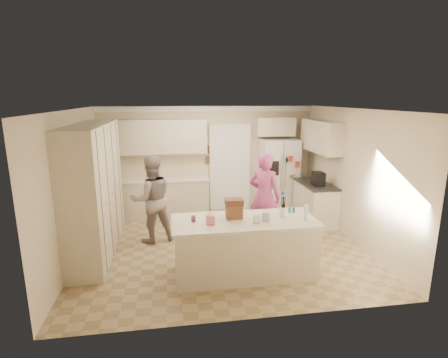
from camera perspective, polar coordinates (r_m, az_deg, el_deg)
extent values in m
cube|color=#9E835C|center=(6.87, -0.38, -10.99)|extent=(5.20, 4.60, 0.02)
cube|color=white|center=(6.26, -0.42, 11.43)|extent=(5.20, 4.60, 0.02)
cube|color=beige|center=(8.68, -2.65, 3.24)|extent=(5.20, 0.02, 2.60)
cube|color=beige|center=(4.27, 4.23, -7.55)|extent=(5.20, 0.02, 2.60)
cube|color=beige|center=(6.59, -23.46, -1.11)|extent=(0.02, 4.60, 2.60)
cube|color=beige|center=(7.29, 20.35, 0.46)|extent=(0.02, 4.60, 2.60)
cube|color=white|center=(8.50, -2.71, 11.37)|extent=(5.20, 0.08, 0.12)
cube|color=beige|center=(6.74, -20.40, -1.64)|extent=(0.60, 2.60, 2.35)
cube|color=beige|center=(8.53, -10.07, -3.07)|extent=(2.20, 0.60, 0.88)
cube|color=#EDE3C3|center=(8.40, -10.20, -0.08)|extent=(2.24, 0.63, 0.04)
cube|color=beige|center=(8.37, -10.47, 6.81)|extent=(2.20, 0.35, 0.80)
cube|color=black|center=(8.78, 0.96, 1.70)|extent=(0.90, 0.06, 2.10)
cube|color=white|center=(8.74, 1.00, 1.66)|extent=(1.02, 0.03, 2.22)
cube|color=brown|center=(8.60, -2.51, 4.84)|extent=(0.15, 0.02, 0.20)
cube|color=brown|center=(8.65, -2.49, 3.07)|extent=(0.15, 0.02, 0.20)
cube|color=white|center=(8.85, 8.82, 0.66)|extent=(0.92, 0.72, 1.80)
cube|color=gray|center=(8.52, 9.54, 0.14)|extent=(0.02, 0.02, 1.78)
cube|color=black|center=(8.40, 8.20, 1.73)|extent=(0.22, 0.03, 0.35)
cylinder|color=silver|center=(8.46, 9.29, 1.09)|extent=(0.02, 0.02, 0.85)
cylinder|color=silver|center=(8.49, 9.93, 1.11)|extent=(0.02, 0.02, 0.85)
cube|color=beige|center=(8.73, 8.37, 8.47)|extent=(0.95, 0.35, 0.45)
cube|color=beige|center=(8.23, 14.63, -3.92)|extent=(0.60, 1.20, 0.88)
cube|color=#2D2B28|center=(8.10, 14.75, -0.81)|extent=(0.63, 1.24, 0.04)
cube|color=beige|center=(8.16, 15.51, 6.74)|extent=(0.35, 1.50, 0.70)
cube|color=black|center=(7.87, 15.13, 0.03)|extent=(0.22, 0.28, 0.30)
cube|color=beige|center=(5.73, 3.29, -11.22)|extent=(2.20, 0.90, 0.88)
cube|color=#EDE3C3|center=(5.55, 3.36, -6.90)|extent=(2.28, 0.96, 0.05)
cylinder|color=white|center=(5.73, 9.66, -5.36)|extent=(0.13, 0.13, 0.15)
cube|color=pink|center=(5.34, -2.22, -6.63)|extent=(0.13, 0.13, 0.14)
cone|color=white|center=(5.31, -2.23, -5.52)|extent=(0.08, 0.08, 0.08)
cube|color=brown|center=(5.57, 1.64, -5.34)|extent=(0.26, 0.18, 0.22)
cube|color=#592D1E|center=(5.52, 1.65, -3.77)|extent=(0.28, 0.20, 0.10)
cylinder|color=#59263F|center=(5.47, -5.02, -6.47)|extent=(0.07, 0.07, 0.09)
cube|color=white|center=(5.37, 5.40, -6.47)|extent=(0.12, 0.06, 0.16)
cube|color=silver|center=(5.45, 6.81, -6.20)|extent=(0.12, 0.05, 0.16)
cylinder|color=silver|center=(5.64, 13.22, -5.35)|extent=(0.07, 0.07, 0.24)
cylinder|color=#396793|center=(5.95, 10.69, -5.01)|extent=(0.05, 0.05, 0.09)
cylinder|color=#396793|center=(5.97, 11.33, -4.97)|extent=(0.05, 0.05, 0.09)
imported|color=gray|center=(6.97, -11.71, -3.24)|extent=(0.99, 0.86, 1.73)
imported|color=#BE3E7B|center=(6.99, 6.62, -2.83)|extent=(0.77, 0.71, 1.77)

